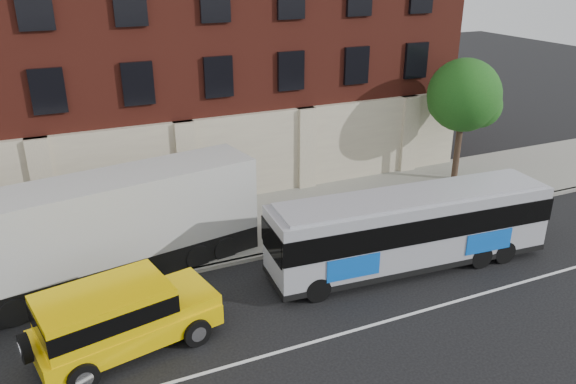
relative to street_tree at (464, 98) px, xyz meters
name	(u,v)px	position (x,y,z in m)	size (l,w,h in m)	color
ground	(295,360)	(-13.54, -9.48, -4.41)	(120.00, 120.00, 0.00)	black
sidewalk	(206,231)	(-13.54, -0.48, -4.33)	(60.00, 6.00, 0.15)	gray
kerb	(229,263)	(-13.54, -3.48, -4.33)	(60.00, 0.25, 0.15)	gray
lane_line	(288,349)	(-13.54, -8.98, -4.40)	(60.00, 0.12, 0.01)	silver
building	(152,28)	(-13.55, 7.44, 3.18)	(30.00, 12.10, 15.00)	#5D1F16
street_tree	(464,98)	(0.00, 0.00, 0.00)	(3.60, 3.60, 6.20)	#322319
city_bus	(411,227)	(-7.37, -6.30, -2.78)	(10.92, 3.06, 2.96)	#9FA0A7
yellow_suv	(117,315)	(-18.05, -6.98, -3.19)	(5.73, 3.26, 2.13)	yellow
shipping_container	(99,233)	(-17.98, -2.68, -2.51)	(11.77, 4.31, 3.84)	black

